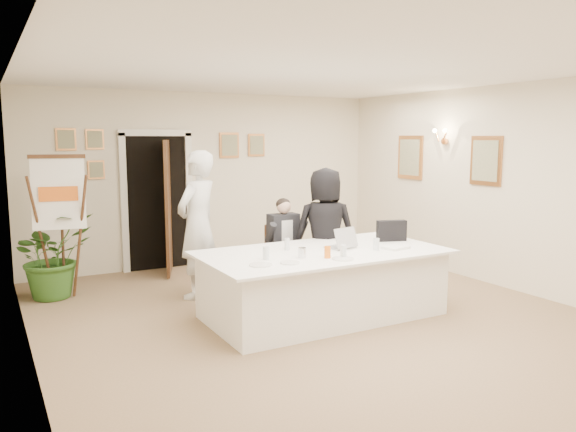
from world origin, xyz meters
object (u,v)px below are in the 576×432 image
(laptop, at_px, (340,236))
(steel_jug, at_px, (302,253))
(paper_stack, at_px, (396,248))
(conference_table, at_px, (323,283))
(flip_chart, at_px, (61,235))
(oj_glass, at_px, (327,252))
(standing_man, at_px, (198,225))
(seated_man, at_px, (285,245))
(standing_woman, at_px, (325,232))
(potted_palm, at_px, (52,256))
(laptop_bag, at_px, (391,231))

(laptop, bearing_deg, steel_jug, -170.72)
(steel_jug, bearing_deg, paper_stack, -5.04)
(conference_table, relative_size, flip_chart, 1.55)
(flip_chart, xyz_separation_m, oj_glass, (2.39, -2.56, -0.00))
(flip_chart, bearing_deg, steel_jug, -48.10)
(standing_man, bearing_deg, flip_chart, -59.03)
(steel_jug, bearing_deg, seated_man, 68.90)
(seated_man, relative_size, standing_woman, 0.76)
(seated_man, height_order, standing_woman, standing_woman)
(oj_glass, bearing_deg, potted_palm, 132.68)
(flip_chart, height_order, paper_stack, flip_chart)
(flip_chart, xyz_separation_m, paper_stack, (3.37, -2.52, -0.05))
(oj_glass, bearing_deg, seated_man, 79.04)
(seated_man, bearing_deg, steel_jug, -120.41)
(seated_man, height_order, steel_jug, seated_man)
(seated_man, bearing_deg, potted_palm, 147.37)
(standing_man, xyz_separation_m, oj_glass, (0.83, -1.81, -0.12))
(seated_man, xyz_separation_m, potted_palm, (-2.79, 1.20, -0.09))
(potted_palm, relative_size, oj_glass, 8.51)
(laptop_bag, relative_size, steel_jug, 3.41)
(potted_palm, height_order, oj_glass, potted_palm)
(flip_chart, relative_size, paper_stack, 6.19)
(steel_jug, bearing_deg, potted_palm, 131.57)
(potted_palm, height_order, laptop, potted_palm)
(standing_man, height_order, steel_jug, standing_man)
(laptop_bag, distance_m, paper_stack, 0.53)
(potted_palm, bearing_deg, standing_woman, -26.75)
(laptop, xyz_separation_m, paper_stack, (0.53, -0.38, -0.12))
(conference_table, distance_m, laptop_bag, 1.22)
(seated_man, xyz_separation_m, standing_woman, (0.39, -0.40, 0.20))
(laptop, bearing_deg, standing_man, 120.40)
(conference_table, distance_m, paper_stack, 0.96)
(seated_man, height_order, potted_palm, seated_man)
(conference_table, relative_size, oj_glass, 21.76)
(flip_chart, xyz_separation_m, laptop, (2.84, -2.14, 0.07))
(seated_man, height_order, laptop, seated_man)
(flip_chart, xyz_separation_m, laptop_bag, (3.66, -2.09, 0.06))
(laptop, bearing_deg, flip_chart, 130.75)
(standing_man, bearing_deg, conference_table, 91.08)
(standing_woman, height_order, potted_palm, standing_woman)
(laptop_bag, height_order, oj_glass, laptop_bag)
(standing_woman, relative_size, steel_jug, 15.39)
(conference_table, xyz_separation_m, paper_stack, (0.82, -0.31, 0.40))
(laptop_bag, bearing_deg, standing_man, 165.36)
(conference_table, distance_m, standing_woman, 1.02)
(conference_table, bearing_deg, laptop, 13.06)
(seated_man, bearing_deg, laptop_bag, -55.86)
(conference_table, bearing_deg, paper_stack, -20.85)
(seated_man, bearing_deg, standing_woman, -55.22)
(laptop, xyz_separation_m, steel_jug, (-0.68, -0.27, -0.08))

